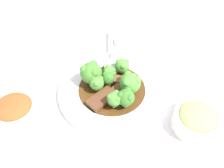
{
  "coord_description": "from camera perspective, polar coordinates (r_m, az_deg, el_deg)",
  "views": [
    {
      "loc": [
        -0.23,
        0.38,
        0.53
      ],
      "look_at": [
        0.0,
        0.0,
        0.03
      ],
      "focal_mm": 42.0,
      "sensor_mm": 36.0,
      "label": 1
    }
  ],
  "objects": [
    {
      "name": "ground_plane",
      "position": [
        0.69,
        -0.0,
        -1.9
      ],
      "size": [
        4.0,
        4.0,
        0.0
      ],
      "primitive_type": "plane",
      "color": "silver"
    },
    {
      "name": "broccoli_floret_0",
      "position": [
        0.67,
        -0.85,
        1.29
      ],
      "size": [
        0.03,
        0.03,
        0.04
      ],
      "color": "#7FA84C",
      "rests_on": "main_plate"
    },
    {
      "name": "serving_spoon",
      "position": [
        0.73,
        -0.07,
        4.66
      ],
      "size": [
        0.13,
        0.19,
        0.01
      ],
      "color": "#B7B7BC",
      "rests_on": "main_plate"
    },
    {
      "name": "side_bowl_appetizer",
      "position": [
        0.64,
        18.0,
        -7.31
      ],
      "size": [
        0.11,
        0.11,
        0.05
      ],
      "color": "white",
      "rests_on": "ground_plane"
    },
    {
      "name": "broccoli_floret_6",
      "position": [
        0.65,
        -3.34,
        0.23
      ],
      "size": [
        0.04,
        0.04,
        0.04
      ],
      "color": "#7FA84C",
      "rests_on": "main_plate"
    },
    {
      "name": "beef_strip_1",
      "position": [
        0.65,
        -2.47,
        -3.06
      ],
      "size": [
        0.05,
        0.08,
        0.01
      ],
      "color": "#56331E",
      "rests_on": "main_plate"
    },
    {
      "name": "broccoli_floret_4",
      "position": [
        0.62,
        0.55,
        -3.21
      ],
      "size": [
        0.04,
        0.04,
        0.05
      ],
      "color": "#7FA84C",
      "rests_on": "main_plate"
    },
    {
      "name": "broccoli_floret_5",
      "position": [
        0.68,
        -0.63,
        2.67
      ],
      "size": [
        0.03,
        0.03,
        0.04
      ],
      "color": "#7FA84C",
      "rests_on": "main_plate"
    },
    {
      "name": "broccoli_floret_2",
      "position": [
        0.65,
        3.95,
        0.27
      ],
      "size": [
        0.05,
        0.05,
        0.05
      ],
      "color": "#7FA84C",
      "rests_on": "main_plate"
    },
    {
      "name": "beef_strip_0",
      "position": [
        0.68,
        1.36,
        0.75
      ],
      "size": [
        0.07,
        0.04,
        0.01
      ],
      "color": "brown",
      "rests_on": "main_plate"
    },
    {
      "name": "main_plate",
      "position": [
        0.68,
        -0.0,
        -1.36
      ],
      "size": [
        0.28,
        0.28,
        0.02
      ],
      "color": "white",
      "rests_on": "ground_plane"
    },
    {
      "name": "broccoli_floret_1",
      "position": [
        0.67,
        -4.56,
        2.5
      ],
      "size": [
        0.06,
        0.06,
        0.06
      ],
      "color": "#8EB756",
      "rests_on": "main_plate"
    },
    {
      "name": "beef_strip_2",
      "position": [
        0.66,
        0.87,
        -2.0
      ],
      "size": [
        0.05,
        0.08,
        0.01
      ],
      "color": "#56331E",
      "rests_on": "main_plate"
    },
    {
      "name": "broccoli_floret_3",
      "position": [
        0.7,
        2.23,
        4.02
      ],
      "size": [
        0.04,
        0.04,
        0.04
      ],
      "color": "#8EB756",
      "rests_on": "main_plate"
    },
    {
      "name": "broccoli_floret_7",
      "position": [
        0.62,
        3.02,
        -2.9
      ],
      "size": [
        0.04,
        0.04,
        0.05
      ],
      "color": "#7FA84C",
      "rests_on": "main_plate"
    },
    {
      "name": "side_bowl_kimchi",
      "position": [
        0.67,
        -20.54,
        -5.19
      ],
      "size": [
        0.11,
        0.11,
        0.05
      ],
      "color": "white",
      "rests_on": "ground_plane"
    },
    {
      "name": "sauce_dish",
      "position": [
        0.84,
        2.9,
        9.47
      ],
      "size": [
        0.07,
        0.07,
        0.01
      ],
      "color": "white",
      "rests_on": "ground_plane"
    }
  ]
}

